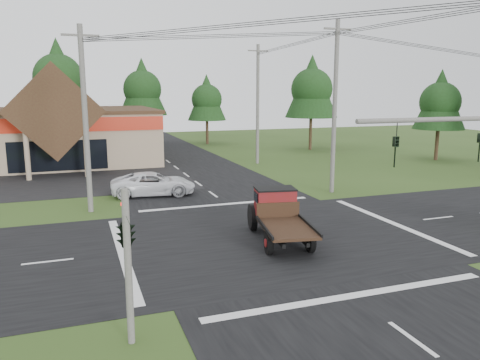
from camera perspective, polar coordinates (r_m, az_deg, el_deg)
name	(u,v)px	position (r m, az deg, el deg)	size (l,w,h in m)	color
ground	(272,237)	(22.70, 3.87, -6.97)	(120.00, 120.00, 0.00)	#2F4719
road_ns	(272,237)	(22.70, 3.87, -6.94)	(12.00, 120.00, 0.02)	black
road_ew	(272,237)	(22.70, 3.87, -6.94)	(120.00, 12.00, 0.02)	black
parking_apron	(3,184)	(39.78, -26.97, -0.38)	(28.00, 14.00, 0.02)	black
traffic_signal_corner	(125,219)	(12.99, -13.81, -4.65)	(0.53, 2.48, 4.40)	#595651
utility_pole_nw	(85,119)	(27.86, -18.34, 7.11)	(2.00, 0.30, 10.50)	#595651
utility_pole_ne	(335,107)	(32.44, 11.47, 8.77)	(2.00, 0.30, 11.50)	#595651
utility_pole_n	(258,104)	(45.02, 2.17, 9.29)	(2.00, 0.30, 11.20)	#595651
tree_row_c	(58,76)	(60.85, -21.31, 11.77)	(7.28, 7.28, 13.13)	#332316
tree_row_d	(142,87)	(62.42, -11.83, 10.99)	(6.16, 6.16, 11.11)	#332316
tree_row_e	(207,98)	(62.09, -4.08, 9.95)	(5.04, 5.04, 9.09)	#332316
tree_side_ne	(312,87)	(56.50, 8.74, 11.14)	(6.16, 6.16, 11.11)	#332316
tree_side_e_near	(440,100)	(51.30, 23.22, 8.95)	(5.04, 5.04, 9.09)	#332316
antique_flatbed_truck	(281,217)	(21.80, 4.97, -4.49)	(2.16, 5.66, 2.37)	#63110E
white_pickup	(153,184)	(32.00, -10.51, -0.45)	(2.57, 5.58, 1.55)	white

